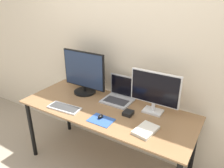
{
  "coord_description": "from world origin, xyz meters",
  "views": [
    {
      "loc": [
        1.07,
        -1.27,
        1.9
      ],
      "look_at": [
        0.01,
        0.47,
        1.0
      ],
      "focal_mm": 35.0,
      "sensor_mm": 36.0,
      "label": 1
    }
  ],
  "objects_px": {
    "laptop": "(120,95)",
    "mouse": "(100,117)",
    "monitor_right": "(155,91)",
    "keyboard": "(64,108)",
    "monitor_left": "(84,73)",
    "book": "(146,130)",
    "power_brick": "(128,113)"
  },
  "relations": [
    {
      "from": "laptop",
      "to": "mouse",
      "type": "relative_size",
      "value": 4.81
    },
    {
      "from": "monitor_right",
      "to": "keyboard",
      "type": "bearing_deg",
      "value": -152.78
    },
    {
      "from": "monitor_left",
      "to": "monitor_right",
      "type": "distance_m",
      "value": 0.85
    },
    {
      "from": "monitor_right",
      "to": "book",
      "type": "distance_m",
      "value": 0.41
    },
    {
      "from": "mouse",
      "to": "power_brick",
      "type": "relative_size",
      "value": 0.66
    },
    {
      "from": "monitor_left",
      "to": "laptop",
      "type": "distance_m",
      "value": 0.48
    },
    {
      "from": "monitor_left",
      "to": "mouse",
      "type": "distance_m",
      "value": 0.64
    },
    {
      "from": "laptop",
      "to": "mouse",
      "type": "height_order",
      "value": "laptop"
    },
    {
      "from": "keyboard",
      "to": "book",
      "type": "bearing_deg",
      "value": 4.81
    },
    {
      "from": "monitor_left",
      "to": "keyboard",
      "type": "xyz_separation_m",
      "value": [
        0.05,
        -0.41,
        -0.23
      ]
    },
    {
      "from": "monitor_left",
      "to": "power_brick",
      "type": "distance_m",
      "value": 0.73
    },
    {
      "from": "mouse",
      "to": "book",
      "type": "distance_m",
      "value": 0.45
    },
    {
      "from": "power_brick",
      "to": "mouse",
      "type": "bearing_deg",
      "value": -134.46
    },
    {
      "from": "monitor_left",
      "to": "monitor_right",
      "type": "height_order",
      "value": "monitor_left"
    },
    {
      "from": "book",
      "to": "keyboard",
      "type": "bearing_deg",
      "value": -175.19
    },
    {
      "from": "mouse",
      "to": "keyboard",
      "type": "bearing_deg",
      "value": -174.73
    },
    {
      "from": "monitor_left",
      "to": "keyboard",
      "type": "distance_m",
      "value": 0.48
    },
    {
      "from": "keyboard",
      "to": "book",
      "type": "height_order",
      "value": "book"
    },
    {
      "from": "mouse",
      "to": "power_brick",
      "type": "height_order",
      "value": "same"
    },
    {
      "from": "monitor_right",
      "to": "book",
      "type": "bearing_deg",
      "value": -78.54
    },
    {
      "from": "mouse",
      "to": "laptop",
      "type": "bearing_deg",
      "value": 94.48
    },
    {
      "from": "monitor_left",
      "to": "monitor_right",
      "type": "xyz_separation_m",
      "value": [
        0.85,
        0.0,
        -0.01
      ]
    },
    {
      "from": "keyboard",
      "to": "power_brick",
      "type": "xyz_separation_m",
      "value": [
        0.62,
        0.24,
        0.01
      ]
    },
    {
      "from": "monitor_right",
      "to": "laptop",
      "type": "xyz_separation_m",
      "value": [
        -0.41,
        0.05,
        -0.17
      ]
    },
    {
      "from": "monitor_right",
      "to": "mouse",
      "type": "height_order",
      "value": "monitor_right"
    },
    {
      "from": "monitor_left",
      "to": "keyboard",
      "type": "bearing_deg",
      "value": -82.63
    },
    {
      "from": "laptop",
      "to": "keyboard",
      "type": "relative_size",
      "value": 0.88
    },
    {
      "from": "monitor_right",
      "to": "monitor_left",
      "type": "bearing_deg",
      "value": -179.99
    },
    {
      "from": "book",
      "to": "power_brick",
      "type": "height_order",
      "value": "power_brick"
    },
    {
      "from": "monitor_left",
      "to": "monitor_right",
      "type": "bearing_deg",
      "value": 0.01
    },
    {
      "from": "monitor_left",
      "to": "mouse",
      "type": "height_order",
      "value": "monitor_left"
    },
    {
      "from": "laptop",
      "to": "mouse",
      "type": "xyz_separation_m",
      "value": [
        0.03,
        -0.42,
        -0.04
      ]
    }
  ]
}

